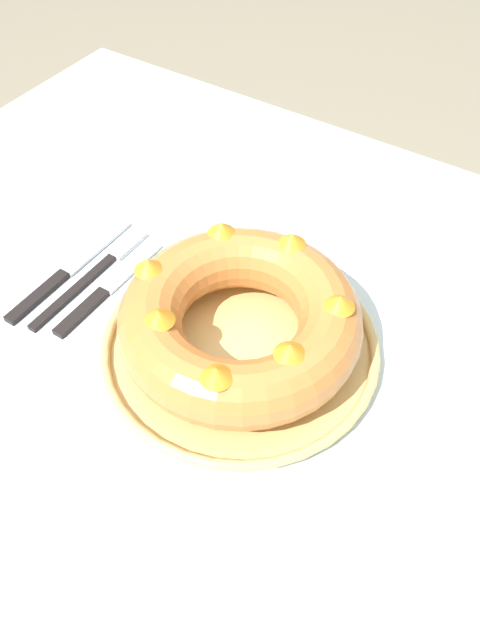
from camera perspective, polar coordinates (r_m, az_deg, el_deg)
The scene contains 7 objects.
ground_plane at distance 1.42m, azimuth -0.05°, elevation -23.45°, with size 8.00×8.00×0.00m, color gray.
dining_table at distance 0.80m, azimuth -0.08°, elevation -8.98°, with size 1.33×1.04×0.77m.
serving_dish at distance 0.73m, azimuth 0.00°, elevation -2.36°, with size 0.33×0.33×0.02m.
bundt_cake at distance 0.70m, azimuth -0.00°, elevation 0.05°, with size 0.28×0.28×0.09m.
fork at distance 0.85m, azimuth -12.86°, elevation 4.48°, with size 0.02×0.21×0.01m.
serving_knife at distance 0.85m, azimuth -15.87°, elevation 3.98°, with size 0.02×0.22×0.01m.
cake_knife at distance 0.82m, azimuth -12.43°, elevation 2.44°, with size 0.02×0.19×0.01m.
Camera 1 is at (0.23, -0.35, 1.36)m, focal length 35.00 mm.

